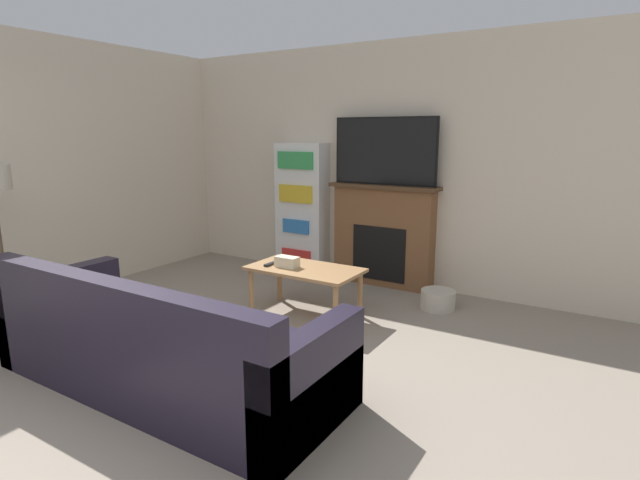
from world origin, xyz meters
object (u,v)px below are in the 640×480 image
object	(u,v)px
tv	(385,151)
bookshelf	(302,209)
fireplace	(383,235)
couch	(159,349)
storage_basket	(438,300)
coffee_table	(305,274)

from	to	relation	value
tv	bookshelf	xyz separation A→B (m)	(-1.09, -0.00, -0.72)
fireplace	couch	distance (m)	3.01
fireplace	tv	world-z (taller)	tv
fireplace	bookshelf	bearing A→B (deg)	-178.81
fireplace	bookshelf	distance (m)	1.11
tv	couch	world-z (taller)	tv
fireplace	bookshelf	size ratio (longest dim) A/B	0.79
fireplace	storage_basket	distance (m)	1.07
couch	coffee_table	size ratio (longest dim) A/B	2.39
couch	storage_basket	size ratio (longest dim) A/B	7.49
tv	bookshelf	world-z (taller)	tv
coffee_table	storage_basket	size ratio (longest dim) A/B	3.13
tv	couch	xyz separation A→B (m)	(-0.29, -2.96, -1.24)
couch	fireplace	bearing A→B (deg)	84.50
tv	couch	size ratio (longest dim) A/B	0.47
tv	coffee_table	xyz separation A→B (m)	(-0.21, -1.28, -1.11)
fireplace	couch	world-z (taller)	fireplace
couch	coffee_table	distance (m)	1.69
bookshelf	storage_basket	bearing A→B (deg)	-13.20
tv	coffee_table	world-z (taller)	tv
tv	storage_basket	xyz separation A→B (m)	(0.82, -0.45, -1.42)
storage_basket	bookshelf	bearing A→B (deg)	166.80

